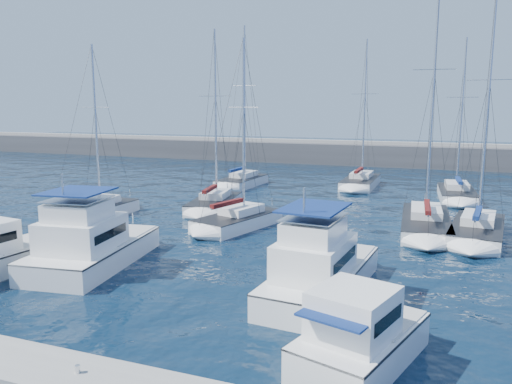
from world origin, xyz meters
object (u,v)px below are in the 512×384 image
(motor_yacht_port_inner, at_px, (90,246))
(sailboat_back_a, at_px, (242,181))
(sailboat_mid_e, at_px, (477,230))
(motor_yacht_stbd_outer, at_px, (359,339))
(motor_yacht_stbd_inner, at_px, (319,271))
(sailboat_back_c, at_px, (457,194))
(sailboat_mid_a, at_px, (94,211))
(sailboat_back_b, at_px, (361,182))
(sailboat_mid_b, at_px, (214,203))
(sailboat_mid_d, at_px, (426,222))
(sailboat_mid_c, at_px, (238,220))

(motor_yacht_port_inner, distance_m, sailboat_back_a, 28.21)
(sailboat_mid_e, bearing_deg, motor_yacht_stbd_outer, -97.06)
(motor_yacht_stbd_inner, distance_m, motor_yacht_stbd_outer, 6.27)
(motor_yacht_port_inner, xyz_separation_m, sailboat_back_c, (18.83, 28.00, -0.61))
(sailboat_mid_a, relative_size, sailboat_back_b, 0.85)
(sailboat_mid_b, relative_size, sailboat_mid_e, 0.91)
(motor_yacht_port_inner, distance_m, sailboat_back_b, 33.49)
(sailboat_mid_d, relative_size, sailboat_back_a, 1.03)
(sailboat_back_b, bearing_deg, motor_yacht_stbd_inner, -84.01)
(sailboat_back_a, bearing_deg, motor_yacht_port_inner, -80.64)
(sailboat_back_a, xyz_separation_m, sailboat_back_c, (21.46, -0.08, -0.04))
(sailboat_mid_b, xyz_separation_m, sailboat_back_b, (9.51, 16.29, -0.01))
(sailboat_back_c, bearing_deg, motor_yacht_stbd_inner, -106.59)
(motor_yacht_stbd_outer, xyz_separation_m, sailboat_back_a, (-17.82, 33.46, -0.38))
(motor_yacht_port_inner, height_order, sailboat_mid_b, sailboat_mid_b)
(motor_yacht_stbd_outer, bearing_deg, sailboat_mid_d, 102.91)
(motor_yacht_stbd_inner, bearing_deg, sailboat_mid_b, 134.11)
(sailboat_mid_e, xyz_separation_m, sailboat_back_b, (-10.46, 18.45, -0.01))
(sailboat_mid_d, xyz_separation_m, sailboat_back_c, (2.24, 13.21, -0.01))
(motor_yacht_port_inner, xyz_separation_m, sailboat_back_b, (9.37, 32.15, -0.61))
(sailboat_mid_b, xyz_separation_m, sailboat_mid_d, (16.73, -1.07, 0.00))
(motor_yacht_port_inner, xyz_separation_m, sailboat_back_a, (-2.63, 28.08, -0.57))
(sailboat_mid_a, height_order, sailboat_back_b, sailboat_back_b)
(motor_yacht_stbd_inner, distance_m, sailboat_back_b, 32.03)
(sailboat_mid_b, bearing_deg, sailboat_mid_d, -13.06)
(motor_yacht_stbd_inner, relative_size, sailboat_mid_b, 0.62)
(motor_yacht_port_inner, xyz_separation_m, sailboat_mid_e, (19.83, 13.70, -0.59))
(motor_yacht_stbd_inner, xyz_separation_m, sailboat_mid_e, (7.34, 13.42, -0.59))
(sailboat_back_b, bearing_deg, motor_yacht_stbd_outer, -80.79)
(sailboat_mid_c, distance_m, sailboat_mid_e, 15.98)
(sailboat_mid_b, bearing_deg, sailboat_mid_e, -15.58)
(sailboat_mid_e, bearing_deg, sailboat_back_c, 100.60)
(sailboat_back_a, distance_m, sailboat_back_c, 21.46)
(sailboat_mid_d, bearing_deg, motor_yacht_stbd_outer, -97.20)
(motor_yacht_port_inner, height_order, sailboat_back_b, sailboat_back_b)
(sailboat_mid_a, bearing_deg, motor_yacht_stbd_outer, -31.54)
(motor_yacht_stbd_inner, relative_size, sailboat_back_c, 0.62)
(sailboat_back_b, relative_size, sailboat_back_c, 1.05)
(sailboat_mid_a, relative_size, sailboat_mid_c, 1.00)
(sailboat_mid_a, xyz_separation_m, sailboat_mid_c, (11.62, 0.99, 0.01))
(sailboat_mid_b, relative_size, sailboat_back_a, 0.87)
(sailboat_mid_e, relative_size, sailboat_back_a, 0.96)
(motor_yacht_stbd_outer, relative_size, sailboat_mid_d, 0.34)
(sailboat_mid_b, bearing_deg, sailboat_back_c, 23.22)
(sailboat_mid_e, xyz_separation_m, sailboat_back_c, (-1.00, 14.30, -0.02))
(motor_yacht_stbd_inner, distance_m, sailboat_back_a, 31.65)
(sailboat_mid_a, xyz_separation_m, sailboat_mid_d, (24.10, 4.99, 0.03))
(sailboat_mid_a, bearing_deg, motor_yacht_port_inner, -50.31)
(motor_yacht_port_inner, relative_size, sailboat_mid_b, 0.60)
(sailboat_mid_d, distance_m, sailboat_back_b, 18.80)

